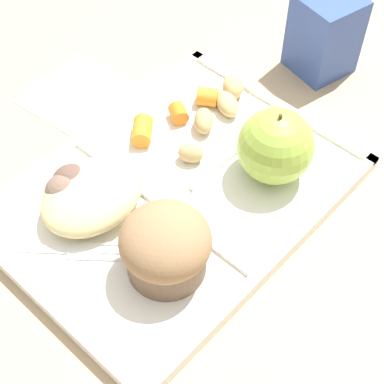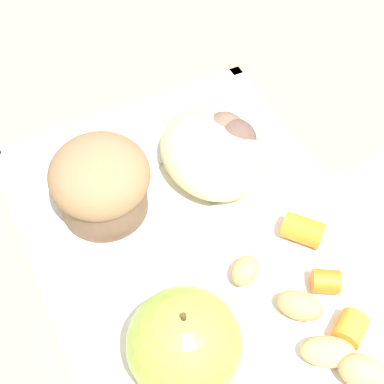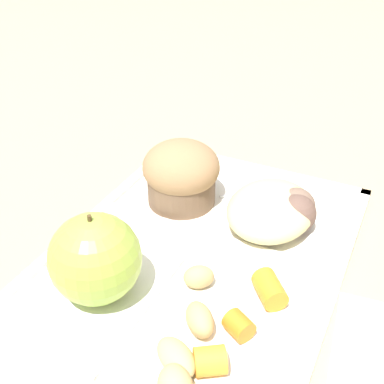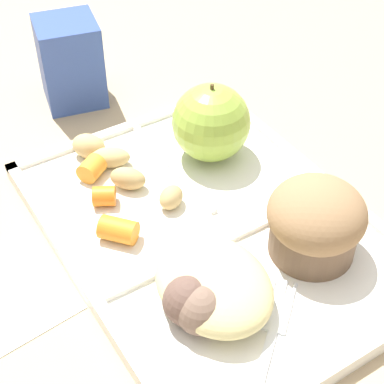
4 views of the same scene
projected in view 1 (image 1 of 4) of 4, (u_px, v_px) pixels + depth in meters
name	position (u px, v px, depth m)	size (l,w,h in m)	color
ground	(176.00, 198.00, 0.62)	(6.00, 6.00, 0.00)	tan
lunch_tray	(176.00, 194.00, 0.61)	(0.35, 0.26, 0.02)	white
green_apple	(276.00, 146.00, 0.59)	(0.08, 0.08, 0.08)	#93B742
bran_muffin	(166.00, 246.00, 0.52)	(0.08, 0.08, 0.07)	brown
carrot_slice_edge	(142.00, 131.00, 0.64)	(0.02, 0.02, 0.03)	orange
carrot_slice_back	(178.00, 113.00, 0.66)	(0.02, 0.02, 0.02)	orange
carrot_slice_diagonal	(207.00, 97.00, 0.68)	(0.02, 0.02, 0.02)	orange
potato_chunk_large	(204.00, 121.00, 0.65)	(0.04, 0.02, 0.02)	tan
potato_chunk_small	(227.00, 104.00, 0.67)	(0.04, 0.02, 0.02)	tan
potato_chunk_golden	(233.00, 86.00, 0.69)	(0.02, 0.03, 0.03)	tan
potato_chunk_wedge	(191.00, 153.00, 0.62)	(0.03, 0.02, 0.02)	tan
egg_noodle_pile	(92.00, 196.00, 0.58)	(0.11, 0.09, 0.04)	#D6C684
meatball_side	(104.00, 194.00, 0.58)	(0.03, 0.03, 0.03)	brown
meatball_front	(65.00, 193.00, 0.58)	(0.04, 0.04, 0.04)	#755B4C
meatball_center	(72.00, 184.00, 0.59)	(0.04, 0.04, 0.04)	brown
plastic_fork	(62.00, 250.00, 0.56)	(0.10, 0.12, 0.00)	white
milk_carton	(324.00, 34.00, 0.71)	(0.07, 0.07, 0.10)	#334C99
paper_napkin	(79.00, 94.00, 0.71)	(0.11, 0.11, 0.00)	white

